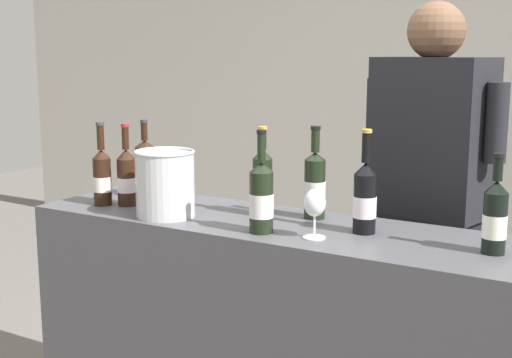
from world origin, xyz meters
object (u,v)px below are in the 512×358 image
wine_bottle_0 (263,180)px  ice_bucket (165,183)px  wine_bottle_5 (365,197)px  person_server (427,228)px  wine_bottle_2 (102,176)px  wine_bottle_7 (145,167)px  wine_bottle_3 (495,217)px  wine_bottle_6 (261,198)px  wine_bottle_4 (315,185)px  wine_glass (315,205)px  wine_bottle_1 (127,177)px

wine_bottle_0 → ice_bucket: bearing=-146.4°
wine_bottle_5 → person_server: bearing=82.5°
wine_bottle_2 → wine_bottle_7: 0.21m
wine_bottle_3 → wine_bottle_6: (-0.72, -0.14, 0.01)m
wine_bottle_4 → wine_bottle_6: size_ratio=0.97×
ice_bucket → wine_glass: bearing=0.4°
wine_bottle_3 → wine_bottle_5: size_ratio=0.87×
wine_bottle_5 → wine_bottle_3: bearing=-3.7°
wine_bottle_1 → wine_bottle_7: (-0.04, 0.16, 0.01)m
wine_bottle_1 → wine_bottle_5: (0.96, 0.08, 0.01)m
person_server → wine_bottle_3: bearing=-56.4°
wine_bottle_2 → ice_bucket: size_ratio=1.34×
wine_bottle_3 → wine_bottle_7: (-1.43, 0.11, 0.01)m
wine_bottle_2 → wine_bottle_4: (0.82, 0.22, 0.01)m
wine_bottle_3 → person_server: person_server is taller
wine_bottle_0 → wine_bottle_3: 0.85m
wine_bottle_1 → wine_glass: 0.85m
wine_bottle_2 → wine_bottle_5: bearing=6.6°
wine_bottle_2 → wine_bottle_3: bearing=3.7°
wine_bottle_6 → person_server: 0.80m
wine_bottle_5 → wine_bottle_4: bearing=156.4°
wine_bottle_0 → wine_bottle_7: 0.59m
wine_bottle_0 → wine_bottle_4: bearing=16.0°
wine_bottle_4 → wine_bottle_2: bearing=-164.7°
wine_bottle_4 → wine_bottle_0: bearing=-164.0°
wine_bottle_3 → wine_bottle_0: bearing=174.9°
wine_bottle_7 → wine_glass: (0.89, -0.23, -0.02)m
wine_bottle_6 → wine_bottle_2: bearing=176.3°
wine_bottle_4 → ice_bucket: size_ratio=1.37×
wine_bottle_2 → wine_glass: bearing=-1.5°
wine_bottle_3 → wine_bottle_6: size_ratio=0.88×
wine_bottle_6 → wine_glass: bearing=7.5°
wine_bottle_2 → wine_bottle_5: wine_bottle_5 is taller
wine_bottle_3 → wine_bottle_7: bearing=175.5°
wine_bottle_3 → wine_glass: size_ratio=1.87×
wine_bottle_1 → wine_glass: (0.85, -0.07, -0.00)m
wine_bottle_7 → ice_bucket: 0.37m
wine_bottle_4 → wine_bottle_5: 0.26m
wine_bottle_6 → wine_glass: 0.19m
wine_bottle_3 → wine_glass: wine_bottle_3 is taller
wine_bottle_2 → wine_glass: 0.94m
wine_bottle_4 → wine_bottle_7: wine_bottle_4 is taller
wine_bottle_3 → wine_bottle_7: 1.43m
wine_bottle_6 → ice_bucket: (-0.42, 0.02, 0.00)m
wine_bottle_6 → ice_bucket: bearing=177.2°
wine_bottle_2 → person_server: bearing=29.5°
wine_bottle_1 → wine_bottle_3: 1.39m
wine_bottle_2 → wine_bottle_6: bearing=-3.7°
wine_bottle_4 → wine_bottle_5: bearing=-23.6°
wine_bottle_7 → wine_glass: 0.92m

